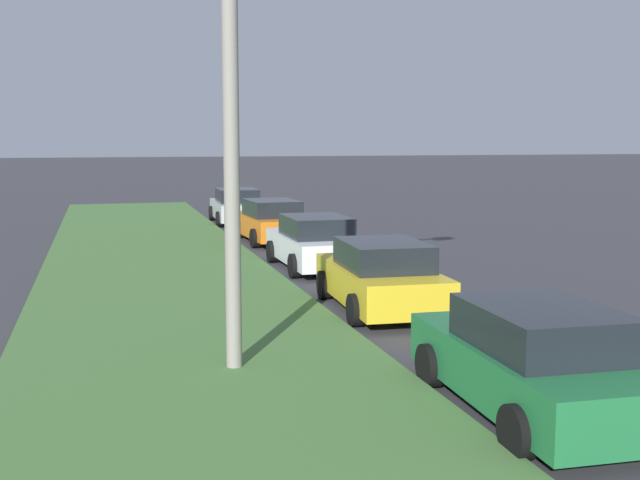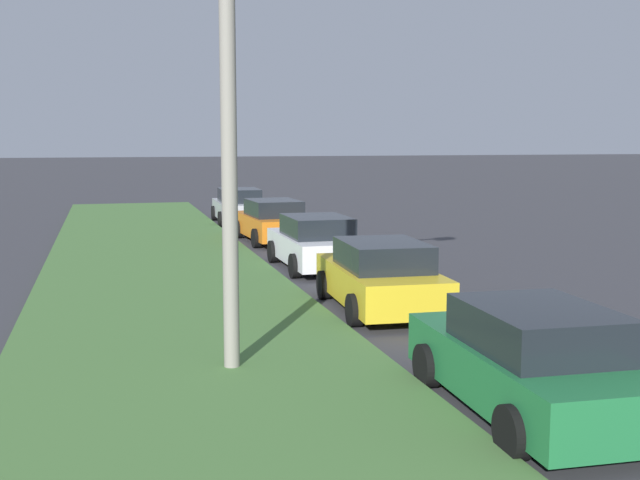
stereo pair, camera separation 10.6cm
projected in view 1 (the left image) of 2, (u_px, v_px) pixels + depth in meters
grass_median at (189, 343)px, 13.82m from camera, size 60.00×6.00×0.12m
parked_car_green at (535, 361)px, 10.33m from camera, size 4.36×2.13×1.47m
parked_car_yellow at (381, 276)px, 16.63m from camera, size 4.38×2.18×1.47m
parked_car_white at (315, 243)px, 21.92m from camera, size 4.31×2.04×1.47m
parked_car_orange at (271, 221)px, 27.57m from camera, size 4.39×2.21×1.47m
parked_car_silver at (237, 206)px, 33.60m from camera, size 4.35×2.11×1.47m
streetlight at (252, 83)px, 11.83m from camera, size 1.04×2.81×7.50m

